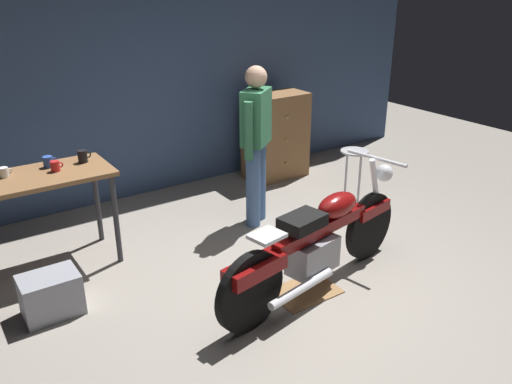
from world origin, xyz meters
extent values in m
plane|color=gray|center=(0.00, 0.00, 0.00)|extent=(12.00, 12.00, 0.00)
cube|color=#384C70|center=(0.00, 2.80, 1.55)|extent=(8.00, 0.12, 3.10)
cube|color=brown|center=(-1.67, 1.58, 0.88)|extent=(1.30, 0.64, 0.04)
cylinder|color=#2D2D33|center=(-1.08, 1.32, 0.43)|extent=(0.05, 0.05, 0.86)
cylinder|color=#2D2D33|center=(-1.08, 1.84, 0.43)|extent=(0.05, 0.05, 0.86)
cylinder|color=black|center=(0.89, 0.08, 0.32)|extent=(0.64, 0.19, 0.64)
cylinder|color=black|center=(-0.63, -0.21, 0.32)|extent=(0.64, 0.19, 0.64)
cube|color=maroon|center=(0.89, 0.08, 0.50)|extent=(0.46, 0.22, 0.10)
cube|color=maroon|center=(-0.58, -0.20, 0.50)|extent=(0.54, 0.27, 0.12)
cube|color=gray|center=(0.08, -0.07, 0.34)|extent=(0.48, 0.32, 0.28)
cube|color=maroon|center=(0.18, -0.05, 0.55)|extent=(1.10, 0.30, 0.10)
ellipsoid|color=maroon|center=(0.37, -0.02, 0.70)|extent=(0.47, 0.30, 0.20)
cube|color=black|center=(-0.07, -0.10, 0.70)|extent=(0.40, 0.30, 0.10)
cube|color=silver|center=(-0.46, -0.17, 0.72)|extent=(0.27, 0.24, 0.03)
cylinder|color=silver|center=(0.95, 0.09, 0.65)|extent=(0.27, 0.10, 0.68)
cylinder|color=silver|center=(0.91, 0.08, 0.98)|extent=(0.14, 0.60, 0.03)
sphere|color=silver|center=(1.07, 0.11, 0.80)|extent=(0.16, 0.16, 0.16)
cylinder|color=silver|center=(-0.19, -0.26, 0.22)|extent=(0.70, 0.20, 0.07)
cylinder|color=#466696|center=(0.53, 1.37, 0.44)|extent=(0.15, 0.15, 0.88)
cylinder|color=#466696|center=(0.37, 1.24, 0.44)|extent=(0.15, 0.15, 0.88)
cube|color=#33724C|center=(0.45, 1.30, 1.16)|extent=(0.43, 0.41, 0.56)
cylinder|color=#33724C|center=(0.64, 1.45, 1.08)|extent=(0.09, 0.09, 0.58)
cylinder|color=#33724C|center=(0.26, 1.16, 1.08)|extent=(0.09, 0.09, 0.58)
sphere|color=tan|center=(0.45, 1.30, 1.56)|extent=(0.22, 0.22, 0.22)
cylinder|color=#B2B2B7|center=(1.66, 1.09, 0.63)|extent=(0.32, 0.32, 0.02)
cylinder|color=#B2B2B7|center=(1.77, 1.09, 0.31)|extent=(0.02, 0.02, 0.62)
cylinder|color=#B2B2B7|center=(1.66, 1.20, 0.31)|extent=(0.02, 0.02, 0.62)
cylinder|color=#B2B2B7|center=(1.55, 1.09, 0.31)|extent=(0.02, 0.02, 0.62)
cylinder|color=#B2B2B7|center=(1.66, 0.98, 0.31)|extent=(0.02, 0.02, 0.62)
cube|color=brown|center=(1.44, 2.30, 0.55)|extent=(0.80, 0.44, 1.10)
sphere|color=tan|center=(1.44, 2.07, 0.85)|extent=(0.04, 0.04, 0.04)
sphere|color=tan|center=(1.44, 2.07, 0.55)|extent=(0.04, 0.04, 0.04)
sphere|color=tan|center=(1.44, 2.07, 0.25)|extent=(0.04, 0.04, 0.04)
cube|color=olive|center=(0.01, -0.06, 0.01)|extent=(0.56, 0.40, 0.01)
cube|color=gray|center=(-1.82, 0.83, 0.17)|extent=(0.44, 0.32, 0.34)
cylinder|color=white|center=(-1.87, 1.68, 0.94)|extent=(0.07, 0.07, 0.09)
torus|color=white|center=(-1.83, 1.68, 0.95)|extent=(0.05, 0.01, 0.05)
cylinder|color=red|center=(-1.47, 1.58, 0.95)|extent=(0.08, 0.08, 0.09)
torus|color=red|center=(-1.43, 1.58, 0.95)|extent=(0.05, 0.01, 0.05)
cylinder|color=black|center=(-1.20, 1.68, 0.96)|extent=(0.08, 0.08, 0.11)
torus|color=black|center=(-1.16, 1.68, 0.96)|extent=(0.06, 0.01, 0.06)
cylinder|color=#2D51AD|center=(-1.50, 1.72, 0.95)|extent=(0.08, 0.08, 0.10)
torus|color=#2D51AD|center=(-1.45, 1.72, 0.95)|extent=(0.06, 0.01, 0.06)
camera|label=1|loc=(-2.46, -2.95, 2.49)|focal=36.87mm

